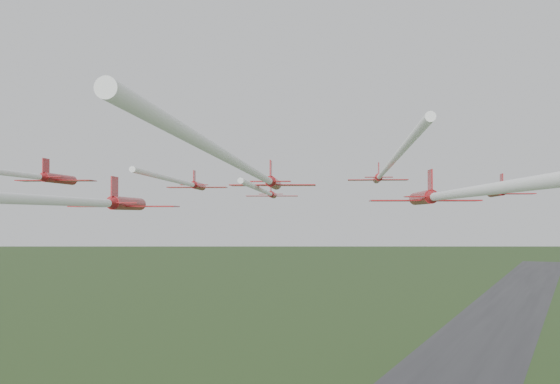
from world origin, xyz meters
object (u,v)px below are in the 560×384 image
at_px(jet_lead, 267,192).
at_px(jet_row2_right, 385,170).
at_px(jet_row3_right, 523,188).
at_px(jet_row4_left, 85,202).
at_px(jet_row3_mid, 259,175).
at_px(jet_row4_right, 451,194).
at_px(jet_row2_left, 187,183).
at_px(jet_row3_left, 15,174).

relative_size(jet_lead, jet_row2_right, 0.80).
height_order(jet_row3_right, jet_row4_left, jet_row3_right).
relative_size(jet_lead, jet_row3_mid, 0.79).
height_order(jet_row3_mid, jet_row3_right, jet_row3_mid).
bearing_deg(jet_row3_right, jet_row4_right, -117.28).
relative_size(jet_lead, jet_row4_right, 0.92).
bearing_deg(jet_row3_mid, jet_row3_right, 13.90).
distance_m(jet_row2_left, jet_row3_left, 22.92).
xyz_separation_m(jet_lead, jet_row3_right, (34.25, -17.37, -0.45)).
distance_m(jet_lead, jet_row4_right, 46.54).
relative_size(jet_row3_mid, jet_row3_right, 1.14).
xyz_separation_m(jet_row2_left, jet_row3_left, (-6.94, -21.85, 0.22)).
bearing_deg(jet_lead, jet_row3_right, -47.44).
distance_m(jet_row2_right, jet_row4_right, 23.94).
bearing_deg(jet_row2_right, jet_row4_left, -135.18).
relative_size(jet_row2_left, jet_row4_right, 0.75).
height_order(jet_row2_left, jet_row4_right, jet_row2_left).
distance_m(jet_row2_right, jet_row3_mid, 18.63).
xyz_separation_m(jet_lead, jet_row3_mid, (13.36, -31.15, 0.48)).
xyz_separation_m(jet_row3_left, jet_row3_mid, (26.34, 1.45, -0.64)).
distance_m(jet_row2_left, jet_row4_left, 34.64).
bearing_deg(jet_row2_right, jet_row3_mid, -128.77).
bearing_deg(jet_row4_right, jet_row2_left, 125.83).
xyz_separation_m(jet_lead, jet_row2_left, (-6.04, -10.76, 0.90)).
bearing_deg(jet_row4_left, jet_row3_mid, 34.59).
relative_size(jet_row3_right, jet_row4_left, 1.08).
xyz_separation_m(jet_row2_left, jet_row3_mid, (19.41, -20.39, -0.42)).
distance_m(jet_lead, jet_row3_left, 35.11).
bearing_deg(jet_row3_mid, jet_lead, 93.70).
height_order(jet_row2_left, jet_row3_mid, jet_row2_left).
distance_m(jet_row2_left, jet_row4_right, 44.00).
bearing_deg(jet_row3_right, jet_row4_left, -154.01).
distance_m(jet_row2_right, jet_row3_right, 14.81).
bearing_deg(jet_row4_left, jet_row2_left, 87.73).
relative_size(jet_row2_right, jet_row4_left, 1.23).
bearing_deg(jet_row2_left, jet_lead, 39.34).
bearing_deg(jet_row3_mid, jet_row3_left, 163.64).
height_order(jet_lead, jet_row4_left, jet_lead).
distance_m(jet_row2_right, jet_row3_left, 38.01).
relative_size(jet_row3_left, jet_row4_left, 0.93).
bearing_deg(jet_row3_left, jet_lead, 49.62).
xyz_separation_m(jet_row3_right, jet_row4_right, (-3.70, -17.71, -1.02)).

